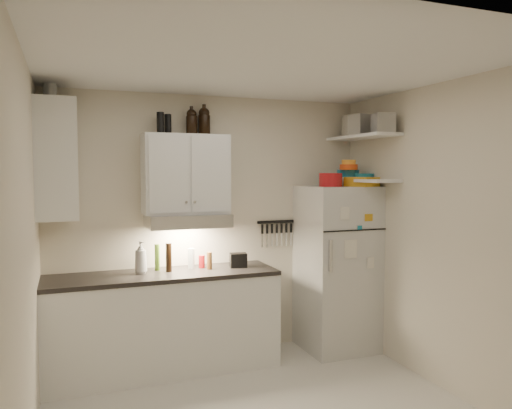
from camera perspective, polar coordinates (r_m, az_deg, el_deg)
name	(u,v)px	position (r m, az deg, el deg)	size (l,w,h in m)	color
ceiling	(268,65)	(3.68, 1.41, 15.69)	(3.20, 3.00, 0.02)	white
back_wall	(211,226)	(5.06, -5.12, -2.46)	(3.20, 0.02, 2.60)	beige
left_wall	(25,261)	(3.39, -24.87, -5.92)	(0.02, 3.00, 2.60)	beige
right_wall	(444,237)	(4.50, 20.74, -3.48)	(0.02, 3.00, 2.60)	beige
base_cabinet	(164,324)	(4.82, -10.50, -13.29)	(2.10, 0.60, 0.88)	white
countertop	(163,275)	(4.70, -10.57, -7.93)	(2.10, 0.62, 0.04)	black
upper_cabinet	(186,174)	(4.79, -8.04, 3.45)	(0.80, 0.33, 0.75)	white
side_cabinet	(57,160)	(4.54, -21.84, 4.78)	(0.33, 0.55, 1.00)	white
range_hood	(188,220)	(4.75, -7.82, -1.81)	(0.76, 0.46, 0.12)	silver
fridge	(337,268)	(5.30, 9.22, -7.14)	(0.70, 0.68, 1.70)	silver
shelf_hi	(362,137)	(5.20, 12.05, 7.57)	(0.30, 0.95, 0.03)	white
shelf_lo	(362,180)	(5.19, 11.99, 2.71)	(0.30, 0.95, 0.03)	white
knife_strip	(276,222)	(5.27, 2.31, -1.98)	(0.42, 0.02, 0.03)	black
dutch_oven	(331,180)	(5.04, 8.53, 2.81)	(0.23, 0.23, 0.13)	#A91317
book_stack	(362,182)	(5.12, 11.99, 2.56)	(0.22, 0.28, 0.09)	gold
spice_jar	(343,182)	(5.23, 9.96, 2.60)	(0.06, 0.06, 0.09)	silver
stock_pot	(356,127)	(5.44, 11.35, 8.72)	(0.31, 0.31, 0.22)	silver
tin_a	(361,125)	(5.10, 11.94, 8.93)	(0.20, 0.18, 0.20)	#AAAAAD
tin_b	(383,123)	(4.90, 14.34, 9.00)	(0.18, 0.18, 0.18)	#AAAAAD
bowl_teal	(348,174)	(5.32, 10.47, 3.42)	(0.23, 0.23, 0.09)	teal
bowl_orange	(349,167)	(5.22, 10.54, 4.22)	(0.18, 0.18, 0.06)	#D74814
bowl_yellow	(349,162)	(5.22, 10.55, 4.78)	(0.14, 0.14, 0.05)	orange
plates	(363,176)	(5.29, 12.17, 3.19)	(0.22, 0.22, 0.05)	teal
growler_a	(192,122)	(4.87, -7.38, 9.37)	(0.11, 0.11, 0.25)	black
growler_b	(204,121)	(4.94, -5.95, 9.45)	(0.12, 0.12, 0.28)	black
thermos_a	(168,124)	(4.84, -10.04, 9.01)	(0.07, 0.07, 0.19)	black
thermos_b	(160,123)	(4.74, -10.88, 9.14)	(0.07, 0.07, 0.20)	black
side_jar	(50,92)	(4.70, -22.49, 11.76)	(0.11, 0.11, 0.15)	silver
soap_bottle	(141,256)	(4.69, -13.04, -5.71)	(0.13, 0.13, 0.33)	white
pepper_mill	(209,261)	(4.80, -5.35, -6.42)	(0.05, 0.05, 0.16)	brown
oil_bottle	(157,257)	(4.81, -11.23, -5.94)	(0.05, 0.05, 0.25)	#44691A
vinegar_bottle	(169,257)	(4.72, -9.94, -5.98)	(0.06, 0.06, 0.27)	black
clear_bottle	(191,258)	(4.86, -7.42, -6.12)	(0.06, 0.06, 0.19)	silver
red_jar	(202,262)	(4.88, -6.23, -6.50)	(0.06, 0.06, 0.12)	#A91317
caddy	(238,260)	(4.88, -2.03, -6.38)	(0.16, 0.11, 0.14)	black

